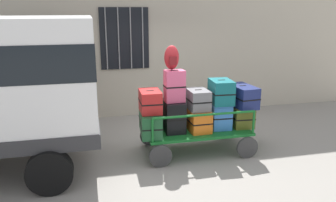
{
  "coord_description": "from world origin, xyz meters",
  "views": [
    {
      "loc": [
        -1.63,
        -6.14,
        2.74
      ],
      "look_at": [
        -0.22,
        -0.19,
        1.06
      ],
      "focal_mm": 36.52,
      "sensor_mm": 36.0,
      "label": 1
    }
  ],
  "objects_px": {
    "luggage_cart": "(197,133)",
    "suitcase_center_middle": "(198,100)",
    "suitcase_midright_bottom": "(219,115)",
    "suitcase_midleft_middle": "(174,86)",
    "suitcase_left_middle": "(150,101)",
    "suitcase_midleft_bottom": "(173,116)",
    "suitcase_left_bottom": "(150,122)",
    "backpack": "(172,58)",
    "suitcase_midright_middle": "(221,92)",
    "suitcase_center_bottom": "(197,119)",
    "suitcase_right_bottom": "(242,116)",
    "suitcase_right_middle": "(242,96)"
  },
  "relations": [
    {
      "from": "luggage_cart",
      "to": "suitcase_center_middle",
      "type": "relative_size",
      "value": 4.02
    },
    {
      "from": "suitcase_center_middle",
      "to": "suitcase_midright_bottom",
      "type": "xyz_separation_m",
      "value": [
        0.46,
        0.06,
        -0.35
      ]
    },
    {
      "from": "suitcase_midleft_middle",
      "to": "suitcase_midright_bottom",
      "type": "xyz_separation_m",
      "value": [
        0.92,
        0.05,
        -0.64
      ]
    },
    {
      "from": "suitcase_left_middle",
      "to": "luggage_cart",
      "type": "bearing_deg",
      "value": 2.34
    },
    {
      "from": "suitcase_left_middle",
      "to": "suitcase_center_middle",
      "type": "distance_m",
      "value": 0.92
    },
    {
      "from": "suitcase_center_middle",
      "to": "suitcase_midleft_middle",
      "type": "bearing_deg",
      "value": 179.25
    },
    {
      "from": "luggage_cart",
      "to": "suitcase_midleft_bottom",
      "type": "height_order",
      "value": "suitcase_midleft_bottom"
    },
    {
      "from": "suitcase_left_bottom",
      "to": "backpack",
      "type": "height_order",
      "value": "backpack"
    },
    {
      "from": "suitcase_left_bottom",
      "to": "suitcase_midleft_middle",
      "type": "xyz_separation_m",
      "value": [
        0.46,
        -0.02,
        0.67
      ]
    },
    {
      "from": "suitcase_midleft_middle",
      "to": "suitcase_midright_middle",
      "type": "height_order",
      "value": "suitcase_midleft_middle"
    },
    {
      "from": "suitcase_center_bottom",
      "to": "suitcase_right_bottom",
      "type": "bearing_deg",
      "value": -0.16
    },
    {
      "from": "suitcase_left_bottom",
      "to": "suitcase_center_middle",
      "type": "relative_size",
      "value": 1.75
    },
    {
      "from": "backpack",
      "to": "suitcase_center_middle",
      "type": "bearing_deg",
      "value": -6.73
    },
    {
      "from": "suitcase_midleft_middle",
      "to": "suitcase_midright_bottom",
      "type": "distance_m",
      "value": 1.12
    },
    {
      "from": "suitcase_midleft_bottom",
      "to": "backpack",
      "type": "bearing_deg",
      "value": -166.61
    },
    {
      "from": "suitcase_left_bottom",
      "to": "suitcase_midleft_middle",
      "type": "relative_size",
      "value": 1.52
    },
    {
      "from": "suitcase_midleft_middle",
      "to": "suitcase_midright_middle",
      "type": "relative_size",
      "value": 1.04
    },
    {
      "from": "luggage_cart",
      "to": "suitcase_midright_bottom",
      "type": "xyz_separation_m",
      "value": [
        0.46,
        0.02,
        0.34
      ]
    },
    {
      "from": "suitcase_center_middle",
      "to": "suitcase_right_bottom",
      "type": "distance_m",
      "value": 1.0
    },
    {
      "from": "suitcase_midleft_bottom",
      "to": "suitcase_midright_middle",
      "type": "height_order",
      "value": "suitcase_midright_middle"
    },
    {
      "from": "suitcase_center_middle",
      "to": "backpack",
      "type": "distance_m",
      "value": 0.95
    },
    {
      "from": "suitcase_center_bottom",
      "to": "suitcase_midright_middle",
      "type": "relative_size",
      "value": 1.16
    },
    {
      "from": "suitcase_right_middle",
      "to": "backpack",
      "type": "height_order",
      "value": "backpack"
    },
    {
      "from": "suitcase_center_bottom",
      "to": "suitcase_center_middle",
      "type": "bearing_deg",
      "value": -90.0
    },
    {
      "from": "suitcase_left_bottom",
      "to": "suitcase_left_middle",
      "type": "height_order",
      "value": "suitcase_left_middle"
    },
    {
      "from": "luggage_cart",
      "to": "suitcase_left_bottom",
      "type": "height_order",
      "value": "suitcase_left_bottom"
    },
    {
      "from": "suitcase_right_bottom",
      "to": "suitcase_left_bottom",
      "type": "bearing_deg",
      "value": 179.31
    },
    {
      "from": "suitcase_right_bottom",
      "to": "luggage_cart",
      "type": "bearing_deg",
      "value": 178.3
    },
    {
      "from": "suitcase_left_middle",
      "to": "suitcase_midleft_middle",
      "type": "relative_size",
      "value": 0.93
    },
    {
      "from": "suitcase_left_middle",
      "to": "suitcase_right_middle",
      "type": "relative_size",
      "value": 0.74
    },
    {
      "from": "suitcase_midright_bottom",
      "to": "backpack",
      "type": "relative_size",
      "value": 1.29
    },
    {
      "from": "luggage_cart",
      "to": "suitcase_left_bottom",
      "type": "bearing_deg",
      "value": -179.69
    },
    {
      "from": "suitcase_midleft_middle",
      "to": "suitcase_right_middle",
      "type": "distance_m",
      "value": 1.4
    },
    {
      "from": "backpack",
      "to": "suitcase_center_bottom",
      "type": "bearing_deg",
      "value": -5.72
    },
    {
      "from": "suitcase_midright_middle",
      "to": "luggage_cart",
      "type": "bearing_deg",
      "value": 175.89
    },
    {
      "from": "suitcase_center_middle",
      "to": "suitcase_midright_middle",
      "type": "xyz_separation_m",
      "value": [
        0.46,
        0.0,
        0.13
      ]
    },
    {
      "from": "suitcase_center_middle",
      "to": "suitcase_midleft_bottom",
      "type": "bearing_deg",
      "value": 171.46
    },
    {
      "from": "suitcase_center_middle",
      "to": "suitcase_left_middle",
      "type": "bearing_deg",
      "value": -179.76
    },
    {
      "from": "suitcase_left_middle",
      "to": "suitcase_midright_middle",
      "type": "height_order",
      "value": "suitcase_midright_middle"
    },
    {
      "from": "suitcase_midright_bottom",
      "to": "suitcase_midright_middle",
      "type": "xyz_separation_m",
      "value": [
        0.0,
        -0.05,
        0.48
      ]
    },
    {
      "from": "luggage_cart",
      "to": "suitcase_midright_middle",
      "type": "bearing_deg",
      "value": -4.11
    },
    {
      "from": "luggage_cart",
      "to": "suitcase_midright_middle",
      "type": "xyz_separation_m",
      "value": [
        0.46,
        -0.03,
        0.82
      ]
    },
    {
      "from": "suitcase_right_middle",
      "to": "suitcase_center_bottom",
      "type": "bearing_deg",
      "value": -178.73
    },
    {
      "from": "suitcase_midright_bottom",
      "to": "suitcase_left_middle",
      "type": "bearing_deg",
      "value": -177.55
    },
    {
      "from": "suitcase_center_middle",
      "to": "suitcase_midright_bottom",
      "type": "height_order",
      "value": "suitcase_center_middle"
    },
    {
      "from": "suitcase_left_middle",
      "to": "suitcase_midleft_bottom",
      "type": "distance_m",
      "value": 0.57
    },
    {
      "from": "suitcase_right_bottom",
      "to": "backpack",
      "type": "height_order",
      "value": "backpack"
    },
    {
      "from": "luggage_cart",
      "to": "backpack",
      "type": "distance_m",
      "value": 1.58
    },
    {
      "from": "suitcase_center_middle",
      "to": "suitcase_right_bottom",
      "type": "relative_size",
      "value": 0.99
    },
    {
      "from": "suitcase_center_middle",
      "to": "backpack",
      "type": "height_order",
      "value": "backpack"
    }
  ]
}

